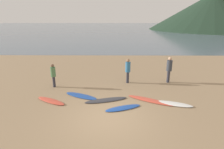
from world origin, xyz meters
name	(u,v)px	position (x,y,z in m)	size (l,w,h in m)	color
ground_plane	(111,65)	(0.00, 10.00, -0.10)	(120.00, 120.00, 0.20)	#997C5B
ocean_water	(113,28)	(0.00, 63.88, 0.00)	(140.00, 100.00, 0.01)	slate
headland_hill	(212,11)	(32.48, 56.70, 5.84)	(40.09, 40.09, 11.69)	#1E3323
surfboard_0	(51,101)	(-3.19, 1.65, 0.05)	(1.95, 0.46, 0.09)	#D84C38
surfboard_1	(81,96)	(-1.65, 2.34, 0.03)	(2.12, 0.55, 0.07)	#1E479E
surfboard_2	(106,100)	(-0.17, 1.80, 0.03)	(2.39, 0.52, 0.07)	#333338
surfboard_3	(123,108)	(0.73, 0.90, 0.04)	(1.90, 0.48, 0.07)	#1E479E
surfboard_4	(150,100)	(2.27, 1.79, 0.04)	(2.60, 0.48, 0.08)	#D84C38
surfboard_5	(174,104)	(3.43, 1.37, 0.04)	(1.93, 0.51, 0.09)	white
person_0	(169,68)	(4.07, 4.77, 1.08)	(0.37, 0.37, 1.83)	#2D2D38
person_1	(53,74)	(-3.67, 3.80, 0.92)	(0.31, 0.31, 1.56)	#2D2D38
person_2	(128,69)	(1.21, 4.66, 1.01)	(0.35, 0.35, 1.71)	#2D2D38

